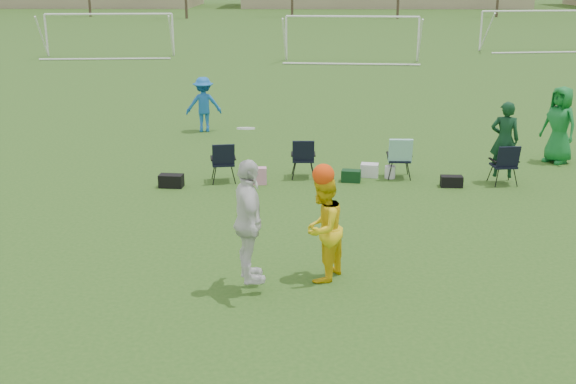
{
  "coord_description": "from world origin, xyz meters",
  "views": [
    {
      "loc": [
        1.41,
        -8.69,
        4.82
      ],
      "look_at": [
        1.14,
        2.91,
        1.25
      ],
      "focal_mm": 45.0,
      "sensor_mm": 36.0,
      "label": 1
    }
  ],
  "objects_px": {
    "goal_mid": "(352,25)",
    "fielder_blue": "(204,104)",
    "center_contest": "(286,224)",
    "goal_right": "(538,19)",
    "goal_left": "(109,23)",
    "fielder_green_far": "(560,125)"
  },
  "relations": [
    {
      "from": "center_contest",
      "to": "goal_mid",
      "type": "relative_size",
      "value": 0.36
    },
    {
      "from": "fielder_blue",
      "to": "fielder_green_far",
      "type": "bearing_deg",
      "value": 148.36
    },
    {
      "from": "center_contest",
      "to": "goal_mid",
      "type": "distance_m",
      "value": 30.24
    },
    {
      "from": "goal_left",
      "to": "goal_right",
      "type": "relative_size",
      "value": 1.01
    },
    {
      "from": "fielder_green_far",
      "to": "fielder_blue",
      "type": "bearing_deg",
      "value": -145.69
    },
    {
      "from": "fielder_blue",
      "to": "center_contest",
      "type": "distance_m",
      "value": 11.82
    },
    {
      "from": "center_contest",
      "to": "goal_mid",
      "type": "xyz_separation_m",
      "value": [
        2.87,
        30.09,
        0.89
      ]
    },
    {
      "from": "fielder_blue",
      "to": "center_contest",
      "type": "relative_size",
      "value": 0.64
    },
    {
      "from": "goal_mid",
      "to": "fielder_blue",
      "type": "bearing_deg",
      "value": -103.08
    },
    {
      "from": "goal_mid",
      "to": "fielder_green_far",
      "type": "bearing_deg",
      "value": -75.74
    },
    {
      "from": "fielder_blue",
      "to": "goal_left",
      "type": "height_order",
      "value": "goal_left"
    },
    {
      "from": "goal_mid",
      "to": "goal_right",
      "type": "relative_size",
      "value": 1.01
    },
    {
      "from": "center_contest",
      "to": "goal_right",
      "type": "xyz_separation_m",
      "value": [
        14.87,
        36.09,
        0.89
      ]
    },
    {
      "from": "fielder_green_far",
      "to": "goal_right",
      "type": "xyz_separation_m",
      "value": [
        7.98,
        28.19,
        0.93
      ]
    },
    {
      "from": "center_contest",
      "to": "goal_right",
      "type": "bearing_deg",
      "value": 67.6
    },
    {
      "from": "goal_left",
      "to": "center_contest",
      "type": "bearing_deg",
      "value": -75.88
    },
    {
      "from": "fielder_green_far",
      "to": "goal_mid",
      "type": "distance_m",
      "value": 22.57
    },
    {
      "from": "goal_mid",
      "to": "goal_right",
      "type": "distance_m",
      "value": 13.42
    },
    {
      "from": "fielder_green_far",
      "to": "goal_mid",
      "type": "height_order",
      "value": "goal_mid"
    },
    {
      "from": "fielder_blue",
      "to": "goal_right",
      "type": "xyz_separation_m",
      "value": [
        17.72,
        24.62,
        1.08
      ]
    },
    {
      "from": "center_contest",
      "to": "goal_left",
      "type": "distance_m",
      "value": 33.98
    },
    {
      "from": "fielder_blue",
      "to": "goal_right",
      "type": "relative_size",
      "value": 0.23
    }
  ]
}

